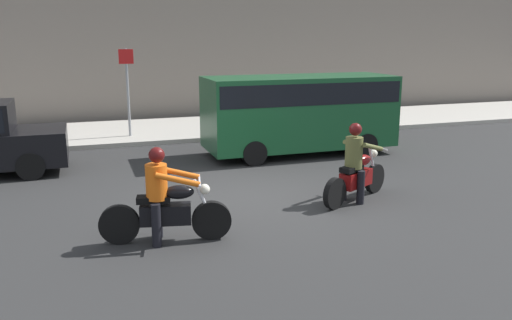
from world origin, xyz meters
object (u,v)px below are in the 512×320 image
at_px(motorcycle_with_rider_orange_stripe, 164,204).
at_px(motorcycle_with_rider_olive, 356,169).
at_px(parked_van_forest_green, 300,109).
at_px(street_sign_post, 127,84).

distance_m(motorcycle_with_rider_orange_stripe, motorcycle_with_rider_olive, 4.05).
xyz_separation_m(parked_van_forest_green, street_sign_post, (-4.27, 3.51, 0.51)).
bearing_deg(street_sign_post, motorcycle_with_rider_orange_stripe, -91.89).
height_order(motorcycle_with_rider_orange_stripe, street_sign_post, street_sign_post).
relative_size(motorcycle_with_rider_orange_stripe, parked_van_forest_green, 0.40).
distance_m(motorcycle_with_rider_olive, street_sign_post, 8.67).
height_order(motorcycle_with_rider_olive, street_sign_post, street_sign_post).
bearing_deg(parked_van_forest_green, motorcycle_with_rider_olive, -98.18).
xyz_separation_m(motorcycle_with_rider_olive, street_sign_post, (-3.65, 7.78, 1.13)).
bearing_deg(street_sign_post, motorcycle_with_rider_olive, -64.85).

